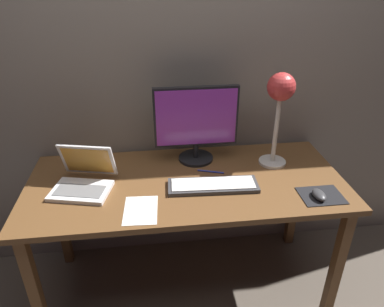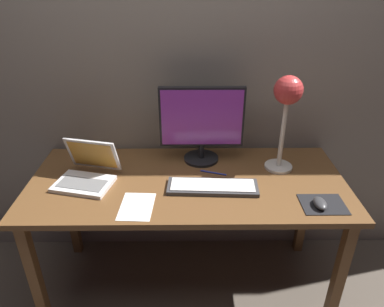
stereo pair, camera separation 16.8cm
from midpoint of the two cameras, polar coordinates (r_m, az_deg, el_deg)
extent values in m
plane|color=brown|center=(2.30, -3.00, -20.12)|extent=(4.80, 4.80, 0.00)
cube|color=gray|center=(1.97, -4.90, 15.98)|extent=(4.80, 0.06, 2.60)
cube|color=brown|center=(1.82, -3.57, -4.78)|extent=(1.60, 0.70, 0.03)
cube|color=brown|center=(1.96, -26.16, -19.63)|extent=(0.05, 0.05, 0.71)
cube|color=brown|center=(2.01, 19.93, -16.50)|extent=(0.05, 0.05, 0.71)
cube|color=brown|center=(2.36, -22.23, -9.35)|extent=(0.05, 0.05, 0.71)
cube|color=brown|center=(2.41, 14.18, -7.11)|extent=(0.05, 0.05, 0.71)
cylinder|color=black|center=(2.00, -1.80, -0.78)|extent=(0.19, 0.19, 0.01)
cylinder|color=black|center=(1.97, -1.82, 0.40)|extent=(0.03, 0.03, 0.08)
cube|color=black|center=(1.89, -1.91, 5.86)|extent=(0.45, 0.03, 0.33)
cube|color=purple|center=(1.87, -1.86, 5.66)|extent=(0.43, 0.00, 0.30)
cube|color=#38383A|center=(1.75, 0.63, -5.25)|extent=(0.45, 0.16, 0.02)
cube|color=silver|center=(1.74, 0.63, -4.93)|extent=(0.41, 0.13, 0.01)
cube|color=silver|center=(1.82, -19.90, -5.72)|extent=(0.31, 0.25, 0.02)
cube|color=slate|center=(1.80, -20.14, -5.68)|extent=(0.25, 0.16, 0.00)
cube|color=silver|center=(1.87, -18.83, -1.03)|extent=(0.28, 0.13, 0.18)
cube|color=gold|center=(1.87, -18.83, -1.03)|extent=(0.25, 0.12, 0.16)
cylinder|color=beige|center=(1.99, 10.36, -1.37)|extent=(0.15, 0.15, 0.01)
cylinder|color=silver|center=(1.90, 10.88, 3.95)|extent=(0.02, 0.02, 0.39)
sphere|color=#BF3333|center=(1.82, 11.52, 10.37)|extent=(0.14, 0.14, 0.14)
sphere|color=#FFEAB2|center=(1.82, 11.51, 9.21)|extent=(0.05, 0.05, 0.05)
cube|color=black|center=(1.77, 17.44, -6.53)|extent=(0.20, 0.16, 0.00)
ellipsoid|color=#38383A|center=(1.74, 17.08, -6.42)|extent=(0.06, 0.10, 0.03)
cube|color=white|center=(1.64, -11.17, -8.97)|extent=(0.16, 0.22, 0.00)
cylinder|color=#2633A5|center=(1.87, 0.45, -2.98)|extent=(0.14, 0.05, 0.01)
camera|label=1|loc=(0.08, -92.86, -1.54)|focal=33.36mm
camera|label=2|loc=(0.08, 87.14, 1.54)|focal=33.36mm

